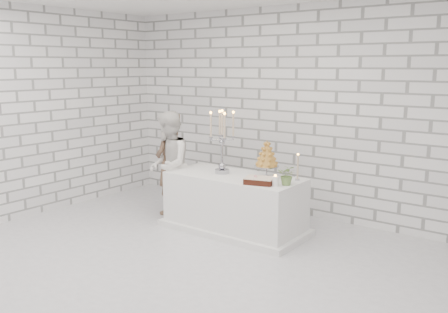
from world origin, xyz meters
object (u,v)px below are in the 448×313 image
groom (169,163)px  bride (168,165)px  croquembouche (267,159)px  candelabra (222,142)px  cake_table (234,203)px

groom → bride: (0.18, -0.20, 0.01)m
groom → croquembouche: size_ratio=3.14×
groom → bride: bride is taller
groom → candelabra: 1.12m
bride → groom: bearing=-173.2°
cake_table → groom: size_ratio=1.19×
cake_table → groom: bearing=175.8°
croquembouche → groom: bearing=-178.0°
bride → croquembouche: size_ratio=3.19×
croquembouche → bride: bearing=-170.0°
groom → croquembouche: bearing=74.2°
groom → croquembouche: groom is taller
cake_table → candelabra: (-0.20, 0.01, 0.80)m
groom → candelabra: (1.04, -0.09, 0.42)m
cake_table → candelabra: size_ratio=2.13×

